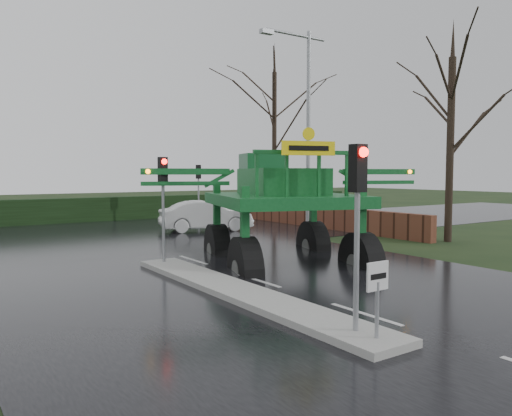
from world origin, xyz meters
TOP-DOWN VIEW (x-y plane):
  - ground at (0.00, 0.00)m, footprint 140.00×140.00m
  - road_main at (0.00, 10.00)m, footprint 14.00×80.00m
  - road_cross at (0.00, 16.00)m, footprint 80.00×12.00m
  - median_island at (-1.30, 3.00)m, footprint 1.20×10.00m
  - hedge_row at (0.00, 24.00)m, footprint 44.00×0.90m
  - brick_wall at (10.50, 16.00)m, footprint 0.40×20.00m
  - keep_left_sign at (-1.30, -1.50)m, footprint 0.50×0.07m
  - traffic_signal_near at (-1.30, -1.01)m, footprint 0.26×0.33m
  - traffic_signal_mid at (-1.30, 7.49)m, footprint 0.26×0.33m
  - traffic_signal_far at (6.50, 20.01)m, footprint 0.26×0.33m
  - street_light_right at (8.19, 12.00)m, footprint 3.85×0.30m
  - tree_right_near at (11.50, 6.00)m, footprint 5.60×5.60m
  - tree_right_far at (13.00, 21.00)m, footprint 7.00×7.00m
  - crop_sprayer at (0.45, 5.53)m, footprint 9.47×7.21m
  - white_sedan at (4.58, 15.52)m, footprint 5.00×2.78m

SIDE VIEW (x-z plane):
  - ground at x=0.00m, z-range 0.00..0.00m
  - white_sedan at x=4.58m, z-range -0.78..0.78m
  - road_main at x=0.00m, z-range -0.01..0.01m
  - road_cross at x=0.00m, z-range 0.00..0.02m
  - median_island at x=-1.30m, z-range 0.01..0.17m
  - brick_wall at x=10.50m, z-range 0.00..1.20m
  - hedge_row at x=0.00m, z-range 0.00..1.50m
  - keep_left_sign at x=-1.30m, z-range 0.38..1.73m
  - traffic_signal_near at x=-1.30m, z-range 0.83..4.35m
  - traffic_signal_mid at x=-1.30m, z-range 0.83..4.35m
  - traffic_signal_far at x=6.50m, z-range 0.83..4.35m
  - crop_sprayer at x=0.45m, z-range -0.15..5.36m
  - tree_right_near at x=11.50m, z-range 0.38..10.02m
  - street_light_right at x=8.19m, z-range 0.99..10.99m
  - tree_right_far at x=13.00m, z-range 0.47..12.52m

